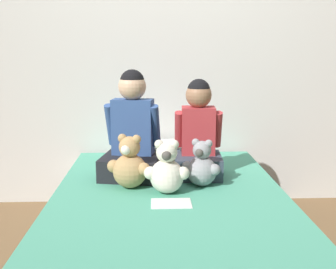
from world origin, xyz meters
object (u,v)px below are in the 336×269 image
object	(u,v)px
child_on_right	(198,135)
teddy_bear_held_by_right_child	(202,166)
teddy_bear_between_children	(167,171)
child_on_left	(132,135)
pillow_at_headboard	(165,150)
bed	(170,225)
teddy_bear_held_by_left_child	(130,165)
sign_card	(172,203)

from	to	relation	value
child_on_right	teddy_bear_held_by_right_child	xyz separation A→B (m)	(-0.00, -0.22, -0.14)
teddy_bear_between_children	child_on_left	bearing A→B (deg)	124.13
child_on_left	pillow_at_headboard	distance (m)	0.54
bed	teddy_bear_held_by_left_child	xyz separation A→B (m)	(-0.23, 0.07, 0.34)
teddy_bear_held_by_left_child	teddy_bear_held_by_right_child	bearing A→B (deg)	24.21
child_on_left	teddy_bear_held_by_right_child	distance (m)	0.49
teddy_bear_between_children	pillow_at_headboard	size ratio (longest dim) A/B	0.63
teddy_bear_held_by_left_child	teddy_bear_between_children	distance (m)	0.23
child_on_right	sign_card	size ratio (longest dim) A/B	2.91
teddy_bear_held_by_left_child	teddy_bear_between_children	size ratio (longest dim) A/B	1.04
teddy_bear_between_children	sign_card	xyz separation A→B (m)	(0.02, -0.18, -0.13)
child_on_right	teddy_bear_held_by_right_child	bearing A→B (deg)	-87.51
bed	teddy_bear_between_children	xyz separation A→B (m)	(-0.02, -0.03, 0.34)
child_on_right	teddy_bear_between_children	bearing A→B (deg)	-118.59
child_on_right	teddy_bear_held_by_left_child	xyz separation A→B (m)	(-0.42, -0.24, -0.13)
child_on_left	sign_card	size ratio (longest dim) A/B	3.19
child_on_right	teddy_bear_held_by_left_child	bearing A→B (deg)	-147.02
child_on_left	teddy_bear_held_by_right_child	xyz separation A→B (m)	(0.41, -0.22, -0.15)
child_on_left	bed	bearing A→B (deg)	-44.12
teddy_bear_held_by_right_child	sign_card	xyz separation A→B (m)	(-0.19, -0.30, -0.12)
child_on_left	sign_card	bearing A→B (deg)	-56.39
pillow_at_headboard	bed	bearing A→B (deg)	-90.00
child_on_left	child_on_right	distance (m)	0.42
teddy_bear_held_by_right_child	bed	bearing A→B (deg)	-131.63
teddy_bear_held_by_right_child	pillow_at_headboard	xyz separation A→B (m)	(-0.19, 0.66, -0.06)
teddy_bear_between_children	pillow_at_headboard	bearing A→B (deg)	92.12
child_on_left	teddy_bear_between_children	distance (m)	0.42
child_on_left	teddy_bear_between_children	bearing A→B (deg)	-48.95
teddy_bear_held_by_right_child	pillow_at_headboard	size ratio (longest dim) A/B	0.59
child_on_left	sign_card	world-z (taller)	child_on_left
teddy_bear_between_children	bed	bearing A→B (deg)	66.21
bed	sign_card	bearing A→B (deg)	-89.49
bed	teddy_bear_between_children	size ratio (longest dim) A/B	6.13
teddy_bear_held_by_left_child	child_on_left	bearing A→B (deg)	110.09
teddy_bear_between_children	teddy_bear_held_by_right_child	bearing A→B (deg)	33.18
teddy_bear_held_by_left_child	teddy_bear_between_children	xyz separation A→B (m)	(0.21, -0.10, -0.01)
child_on_right	teddy_bear_between_children	distance (m)	0.42
bed	pillow_at_headboard	bearing A→B (deg)	90.00
teddy_bear_held_by_right_child	sign_card	size ratio (longest dim) A/B	1.33
teddy_bear_held_by_right_child	teddy_bear_between_children	distance (m)	0.24
teddy_bear_between_children	pillow_at_headboard	world-z (taller)	teddy_bear_between_children
teddy_bear_held_by_right_child	sign_card	world-z (taller)	teddy_bear_held_by_right_child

